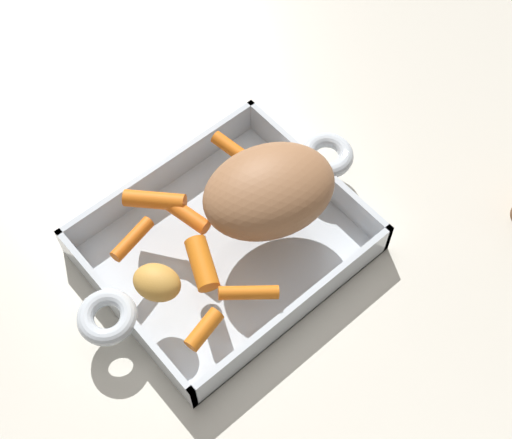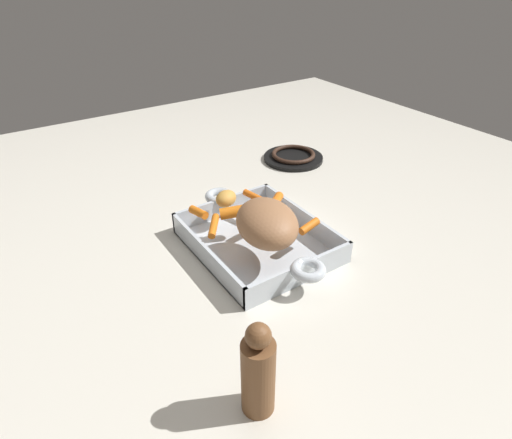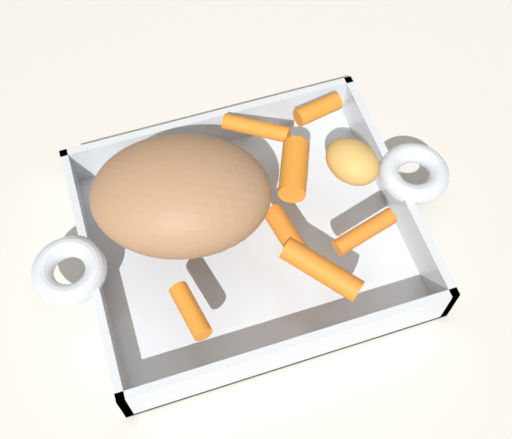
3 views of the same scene
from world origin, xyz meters
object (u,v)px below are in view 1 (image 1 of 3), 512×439
object	(u,v)px
baby_carrot_northwest	(132,239)
potato_corner	(157,283)
baby_carrot_long	(202,264)
baby_carrot_southeast	(231,148)
roasting_dish	(225,243)
baby_carrot_center_left	(187,215)
baby_carrot_northeast	(204,329)
baby_carrot_short	(155,200)
pork_roast	(269,191)
baby_carrot_southwest	(249,293)

from	to	relation	value
baby_carrot_northwest	potato_corner	distance (m)	0.06
baby_carrot_long	baby_carrot_southeast	xyz separation A→B (m)	(-0.12, -0.10, -0.00)
roasting_dish	baby_carrot_southeast	size ratio (longest dim) A/B	7.95
baby_carrot_center_left	potato_corner	xyz separation A→B (m)	(0.07, 0.05, 0.01)
baby_carrot_northeast	baby_carrot_short	bearing A→B (deg)	-109.31
baby_carrot_long	baby_carrot_southeast	bearing A→B (deg)	-140.95
pork_roast	baby_carrot_short	size ratio (longest dim) A/B	2.13
baby_carrot_southwest	baby_carrot_southeast	bearing A→B (deg)	-124.17
baby_carrot_northwest	baby_carrot_southwest	size ratio (longest dim) A/B	0.91
pork_roast	baby_carrot_southwest	size ratio (longest dim) A/B	2.37
baby_carrot_center_left	potato_corner	distance (m)	0.09
roasting_dish	baby_carrot_southwest	bearing A→B (deg)	67.47
pork_roast	baby_carrot_long	size ratio (longest dim) A/B	2.63
roasting_dish	baby_carrot_short	xyz separation A→B (m)	(0.04, -0.07, 0.05)
baby_carrot_short	potato_corner	xyz separation A→B (m)	(0.06, 0.08, 0.01)
potato_corner	baby_carrot_northwest	bearing A→B (deg)	-101.62
baby_carrot_northwest	baby_carrot_northeast	xyz separation A→B (m)	(0.01, 0.13, 0.00)
baby_carrot_northeast	potato_corner	xyz separation A→B (m)	(0.01, -0.07, 0.01)
baby_carrot_southwest	baby_carrot_northeast	bearing A→B (deg)	1.91
baby_carrot_long	roasting_dish	bearing A→B (deg)	-153.36
baby_carrot_southeast	baby_carrot_northeast	bearing A→B (deg)	43.39
baby_carrot_short	baby_carrot_southwest	distance (m)	0.15
baby_carrot_southeast	baby_carrot_northeast	size ratio (longest dim) A/B	1.07
baby_carrot_center_left	baby_carrot_long	bearing A→B (deg)	66.24
roasting_dish	baby_carrot_center_left	size ratio (longest dim) A/B	6.92
baby_carrot_long	pork_roast	bearing A→B (deg)	-174.21
baby_carrot_northwest	baby_carrot_short	xyz separation A→B (m)	(-0.05, -0.02, 0.00)
baby_carrot_southwest	baby_carrot_northeast	distance (m)	0.06
roasting_dish	baby_carrot_short	distance (m)	0.09
baby_carrot_northwest	baby_carrot_northeast	world-z (taller)	baby_carrot_northeast
baby_carrot_northwest	baby_carrot_short	world-z (taller)	baby_carrot_short
baby_carrot_center_left	baby_carrot_northeast	size ratio (longest dim) A/B	1.23
baby_carrot_northwest	baby_carrot_southeast	size ratio (longest dim) A/B	1.19
baby_carrot_short	baby_carrot_center_left	size ratio (longest dim) A/B	1.27
pork_roast	baby_carrot_northwest	world-z (taller)	pork_roast
baby_carrot_southwest	baby_carrot_short	bearing A→B (deg)	-87.66
baby_carrot_short	potato_corner	distance (m)	0.10
roasting_dish	baby_carrot_center_left	xyz separation A→B (m)	(0.02, -0.03, 0.04)
baby_carrot_short	baby_carrot_northeast	distance (m)	0.16
baby_carrot_long	potato_corner	world-z (taller)	potato_corner
baby_carrot_southeast	potato_corner	size ratio (longest dim) A/B	0.93
baby_carrot_long	baby_carrot_northeast	distance (m)	0.07
baby_carrot_southeast	pork_roast	bearing A→B (deg)	78.15
baby_carrot_long	baby_carrot_northwest	bearing A→B (deg)	-63.71
pork_roast	baby_carrot_northwest	distance (m)	0.15
baby_carrot_long	baby_carrot_southwest	bearing A→B (deg)	106.60
baby_carrot_long	baby_carrot_northeast	size ratio (longest dim) A/B	1.26
baby_carrot_long	baby_carrot_southwest	distance (m)	0.06
pork_roast	baby_carrot_northeast	xyz separation A→B (m)	(0.14, 0.07, -0.03)
baby_carrot_short	pork_roast	bearing A→B (deg)	136.79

